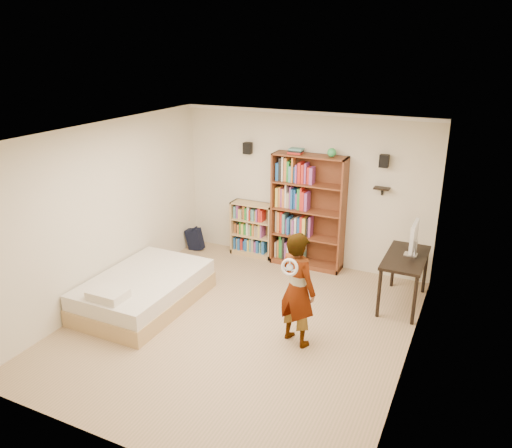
{
  "coord_description": "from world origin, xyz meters",
  "views": [
    {
      "loc": [
        2.82,
        -5.44,
        3.75
      ],
      "look_at": [
        -0.03,
        0.6,
        1.32
      ],
      "focal_mm": 35.0,
      "sensor_mm": 36.0,
      "label": 1
    }
  ],
  "objects_px": {
    "tall_bookshelf": "(308,212)",
    "daybed": "(144,287)",
    "computer_desk": "(403,280)",
    "person": "(297,289)",
    "low_bookshelf": "(253,229)"
  },
  "relations": [
    {
      "from": "daybed",
      "to": "low_bookshelf",
      "type": "bearing_deg",
      "value": 75.21
    },
    {
      "from": "daybed",
      "to": "computer_desk",
      "type": "bearing_deg",
      "value": 25.76
    },
    {
      "from": "low_bookshelf",
      "to": "tall_bookshelf",
      "type": "bearing_deg",
      "value": -1.78
    },
    {
      "from": "tall_bookshelf",
      "to": "computer_desk",
      "type": "relative_size",
      "value": 1.73
    },
    {
      "from": "low_bookshelf",
      "to": "computer_desk",
      "type": "height_order",
      "value": "low_bookshelf"
    },
    {
      "from": "daybed",
      "to": "person",
      "type": "bearing_deg",
      "value": 1.25
    },
    {
      "from": "low_bookshelf",
      "to": "daybed",
      "type": "bearing_deg",
      "value": -104.79
    },
    {
      "from": "tall_bookshelf",
      "to": "daybed",
      "type": "relative_size",
      "value": 0.99
    },
    {
      "from": "computer_desk",
      "to": "person",
      "type": "height_order",
      "value": "person"
    },
    {
      "from": "tall_bookshelf",
      "to": "daybed",
      "type": "xyz_separation_m",
      "value": [
        -1.72,
        -2.41,
        -0.7
      ]
    },
    {
      "from": "low_bookshelf",
      "to": "person",
      "type": "height_order",
      "value": "person"
    },
    {
      "from": "person",
      "to": "daybed",
      "type": "bearing_deg",
      "value": 22.27
    },
    {
      "from": "tall_bookshelf",
      "to": "computer_desk",
      "type": "distance_m",
      "value": 2.02
    },
    {
      "from": "tall_bookshelf",
      "to": "daybed",
      "type": "bearing_deg",
      "value": -125.55
    },
    {
      "from": "computer_desk",
      "to": "tall_bookshelf",
      "type": "bearing_deg",
      "value": 158.38
    }
  ]
}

